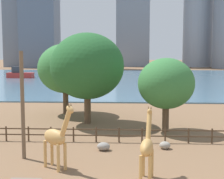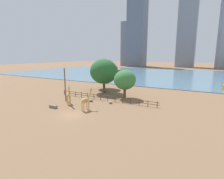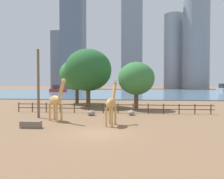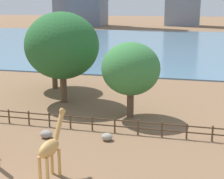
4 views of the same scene
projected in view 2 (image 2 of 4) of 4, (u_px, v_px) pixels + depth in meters
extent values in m
plane|color=brown|center=(165.00, 74.00, 100.64)|extent=(400.00, 400.00, 0.00)
cube|color=slate|center=(164.00, 75.00, 98.03)|extent=(180.00, 86.00, 0.20)
cylinder|color=tan|center=(70.00, 101.00, 37.94)|extent=(0.30, 0.30, 1.82)
cylinder|color=tan|center=(68.00, 101.00, 37.74)|extent=(0.30, 0.30, 1.82)
cylinder|color=tan|center=(70.00, 99.00, 39.23)|extent=(0.30, 0.30, 1.82)
cylinder|color=tan|center=(67.00, 100.00, 39.03)|extent=(0.30, 0.30, 1.82)
ellipsoid|color=tan|center=(68.00, 95.00, 38.25)|extent=(2.06, 1.92, 1.06)
cylinder|color=tan|center=(69.00, 91.00, 36.96)|extent=(1.09, 0.99, 1.97)
ellipsoid|color=tan|center=(69.00, 87.00, 36.40)|extent=(0.80, 0.75, 0.66)
cone|color=brown|center=(69.00, 85.00, 36.37)|extent=(0.14, 0.14, 0.19)
cone|color=brown|center=(68.00, 86.00, 36.31)|extent=(0.14, 0.14, 0.19)
cylinder|color=tan|center=(87.00, 105.00, 34.79)|extent=(0.23, 0.23, 1.74)
cylinder|color=tan|center=(89.00, 106.00, 34.47)|extent=(0.23, 0.23, 1.74)
cylinder|color=tan|center=(82.00, 107.00, 33.74)|extent=(0.23, 0.23, 1.74)
cylinder|color=tan|center=(84.00, 107.00, 33.42)|extent=(0.23, 0.23, 1.74)
ellipsoid|color=tan|center=(85.00, 100.00, 33.88)|extent=(1.06, 2.02, 1.01)
cylinder|color=tan|center=(90.00, 94.00, 34.63)|extent=(0.50, 1.28, 1.82)
ellipsoid|color=tan|center=(91.00, 90.00, 34.85)|extent=(0.42, 0.78, 0.66)
cone|color=brown|center=(91.00, 88.00, 34.84)|extent=(0.10, 0.10, 0.18)
cone|color=brown|center=(91.00, 88.00, 34.75)|extent=(0.10, 0.10, 0.18)
cylinder|color=brown|center=(65.00, 85.00, 40.91)|extent=(0.28, 0.28, 7.82)
ellipsoid|color=gray|center=(91.00, 100.00, 40.95)|extent=(1.02, 0.85, 0.64)
ellipsoid|color=gray|center=(110.00, 102.00, 39.23)|extent=(0.88, 0.80, 0.60)
cube|color=#72665B|center=(53.00, 107.00, 35.90)|extent=(1.80, 0.60, 0.60)
cylinder|color=#4C3826|center=(64.00, 92.00, 48.00)|extent=(0.14, 0.14, 1.30)
cylinder|color=#4C3826|center=(70.00, 93.00, 47.08)|extent=(0.14, 0.14, 1.30)
cylinder|color=#4C3826|center=(75.00, 94.00, 46.15)|extent=(0.14, 0.14, 1.30)
cylinder|color=#4C3826|center=(81.00, 95.00, 45.23)|extent=(0.14, 0.14, 1.30)
cylinder|color=#4C3826|center=(88.00, 96.00, 44.31)|extent=(0.14, 0.14, 1.30)
cylinder|color=#4C3826|center=(94.00, 96.00, 43.38)|extent=(0.14, 0.14, 1.30)
cylinder|color=#4C3826|center=(101.00, 97.00, 42.46)|extent=(0.14, 0.14, 1.30)
cylinder|color=#4C3826|center=(108.00, 98.00, 41.53)|extent=(0.14, 0.14, 1.30)
cylinder|color=#4C3826|center=(115.00, 99.00, 40.61)|extent=(0.14, 0.14, 1.30)
cylinder|color=#4C3826|center=(123.00, 100.00, 39.68)|extent=(0.14, 0.14, 1.30)
cylinder|color=#4C3826|center=(131.00, 101.00, 38.76)|extent=(0.14, 0.14, 1.30)
cylinder|color=#4C3826|center=(139.00, 102.00, 37.84)|extent=(0.14, 0.14, 1.30)
cylinder|color=#4C3826|center=(148.00, 104.00, 36.91)|extent=(0.14, 0.14, 1.30)
cylinder|color=#4C3826|center=(157.00, 105.00, 35.99)|extent=(0.14, 0.14, 1.30)
cube|color=#4C3826|center=(105.00, 96.00, 41.81)|extent=(26.10, 0.08, 0.10)
cube|color=#4C3826|center=(105.00, 98.00, 41.91)|extent=(26.10, 0.08, 0.10)
cylinder|color=brown|center=(125.00, 93.00, 44.01)|extent=(0.65, 0.65, 2.50)
ellipsoid|color=#387A3D|center=(125.00, 80.00, 43.36)|extent=(5.47, 5.47, 4.92)
cylinder|color=brown|center=(104.00, 84.00, 56.91)|extent=(0.67, 0.67, 2.96)
ellipsoid|color=#387A3D|center=(104.00, 71.00, 56.12)|extent=(6.75, 6.75, 6.08)
cylinder|color=brown|center=(104.00, 88.00, 50.50)|extent=(0.71, 0.71, 3.07)
ellipsoid|color=#26602D|center=(104.00, 71.00, 49.61)|extent=(7.86, 7.86, 7.07)
cube|color=#B22D28|center=(116.00, 71.00, 113.91)|extent=(7.40, 2.95, 1.46)
cube|color=#333338|center=(115.00, 68.00, 114.07)|extent=(2.70, 1.87, 1.75)
cylinder|color=silver|center=(117.00, 66.00, 113.10)|extent=(0.13, 0.13, 5.10)
cube|color=slate|center=(137.00, 28.00, 167.34)|extent=(16.12, 15.14, 73.14)
cube|color=slate|center=(130.00, 44.00, 183.71)|extent=(16.16, 13.12, 44.88)
cube|color=gray|center=(189.00, 6.00, 156.14)|extent=(16.27, 10.72, 108.76)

